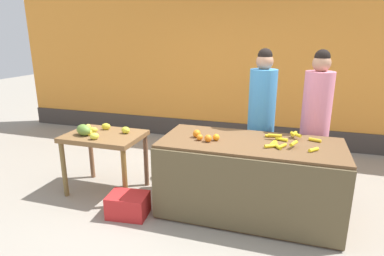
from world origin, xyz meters
The scene contains 11 objects.
ground_plane centered at (0.00, 0.00, 0.00)m, with size 24.00×24.00×0.00m, color gray.
market_wall_back centered at (0.00, 2.65, 1.67)m, with size 9.56×0.23×3.40m.
fruit_stall_counter centered at (0.45, -0.01, 0.43)m, with size 1.98×0.91×0.87m.
side_table_wooden centered at (-1.40, 0.00, 0.67)m, with size 0.96×0.69×0.78m.
banana_bunch_pile centered at (0.81, 0.04, 0.90)m, with size 0.61×0.54×0.07m.
orange_pile centered at (-0.05, -0.09, 0.91)m, with size 0.32×0.20×0.09m.
mango_papaya_pile centered at (-1.53, -0.06, 0.84)m, with size 0.65×0.51×0.14m.
vendor_woman_blue_shirt centered at (0.49, 0.69, 0.93)m, with size 0.34×0.34×1.84m.
vendor_woman_pink_shirt centered at (1.13, 0.67, 0.93)m, with size 0.34×0.34×1.83m.
produce_crate centered at (-0.84, -0.48, 0.13)m, with size 0.44×0.32×0.26m, color red.
produce_sack centered at (-0.67, 0.67, 0.26)m, with size 0.36×0.30×0.51m, color tan.
Camera 1 is at (0.84, -3.39, 2.00)m, focal length 30.26 mm.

